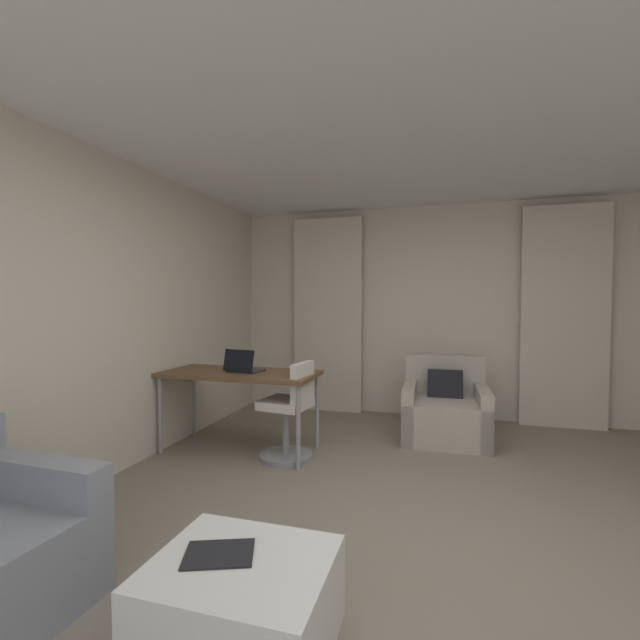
{
  "coord_description": "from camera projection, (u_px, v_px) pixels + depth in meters",
  "views": [
    {
      "loc": [
        0.09,
        -2.49,
        1.41
      ],
      "look_at": [
        -1.03,
        1.35,
        1.25
      ],
      "focal_mm": 24.16,
      "sensor_mm": 36.0,
      "label": 1
    }
  ],
  "objects": [
    {
      "name": "ground_plane",
      "position": [
        426.0,
        548.0,
        2.47
      ],
      "size": [
        12.0,
        12.0,
        0.0
      ],
      "primitive_type": "plane",
      "color": "gray"
    },
    {
      "name": "wall_window",
      "position": [
        437.0,
        312.0,
        5.32
      ],
      "size": [
        5.12,
        0.06,
        2.6
      ],
      "color": "beige",
      "rests_on": "ground"
    },
    {
      "name": "wall_left",
      "position": [
        69.0,
        318.0,
        3.12
      ],
      "size": [
        0.06,
        6.12,
        2.6
      ],
      "color": "beige",
      "rests_on": "ground"
    },
    {
      "name": "ceiling",
      "position": [
        431.0,
        80.0,
        2.36
      ],
      "size": [
        5.12,
        6.12,
        0.06
      ],
      "primitive_type": "cube",
      "color": "white",
      "rests_on": "wall_left"
    },
    {
      "name": "curtain_left_panel",
      "position": [
        328.0,
        315.0,
        5.58
      ],
      "size": [
        0.9,
        0.06,
        2.5
      ],
      "color": "beige",
      "rests_on": "ground"
    },
    {
      "name": "curtain_right_panel",
      "position": [
        564.0,
        317.0,
        4.82
      ],
      "size": [
        0.9,
        0.06,
        2.5
      ],
      "color": "beige",
      "rests_on": "ground"
    },
    {
      "name": "armchair",
      "position": [
        445.0,
        412.0,
        4.48
      ],
      "size": [
        0.86,
        0.89,
        0.83
      ],
      "color": "#B2A899",
      "rests_on": "ground"
    },
    {
      "name": "desk",
      "position": [
        240.0,
        378.0,
        4.07
      ],
      "size": [
        1.46,
        0.66,
        0.76
      ],
      "color": "brown",
      "rests_on": "ground"
    },
    {
      "name": "desk_chair",
      "position": [
        290.0,
        416.0,
        3.87
      ],
      "size": [
        0.48,
        0.48,
        0.88
      ],
      "color": "gray",
      "rests_on": "ground"
    },
    {
      "name": "laptop",
      "position": [
        243.0,
        367.0,
        4.04
      ],
      "size": [
        0.35,
        0.29,
        0.22
      ],
      "color": "#2D2D33",
      "rests_on": "desk"
    },
    {
      "name": "coffee_table",
      "position": [
        241.0,
        605.0,
        1.74
      ],
      "size": [
        0.72,
        0.61,
        0.37
      ],
      "color": "white",
      "rests_on": "ground"
    },
    {
      "name": "magazine_open",
      "position": [
        219.0,
        554.0,
        1.77
      ],
      "size": [
        0.33,
        0.29,
        0.01
      ],
      "color": "black",
      "rests_on": "coffee_table"
    }
  ]
}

